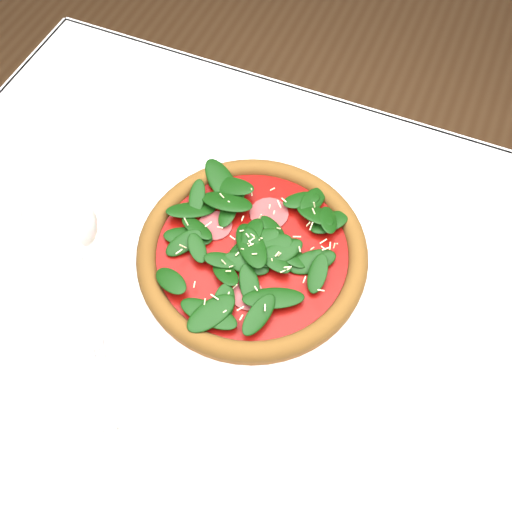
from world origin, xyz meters
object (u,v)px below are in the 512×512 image
at_px(pizza, 252,251).
at_px(wine_glass, 61,224).
at_px(plate, 252,258).
at_px(napkin, 107,401).

relative_size(pizza, wine_glass, 1.89).
height_order(plate, wine_glass, wine_glass).
height_order(plate, pizza, pizza).
relative_size(plate, pizza, 0.94).
xyz_separation_m(plate, wine_glass, (-0.19, -0.12, 0.14)).
bearing_deg(wine_glass, plate, 31.52).
distance_m(wine_glass, napkin, 0.22).
bearing_deg(pizza, wine_glass, -148.48).
distance_m(plate, napkin, 0.27).
distance_m(plate, pizza, 0.02).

